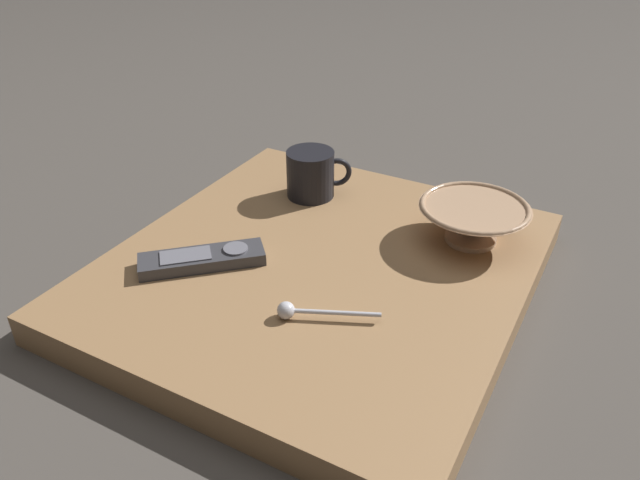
# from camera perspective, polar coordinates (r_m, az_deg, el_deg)

# --- Properties ---
(ground_plane) EXTENTS (6.00, 6.00, 0.00)m
(ground_plane) POSITION_cam_1_polar(r_m,az_deg,el_deg) (0.94, -0.08, -4.25)
(ground_plane) COLOR #47423D
(table) EXTENTS (0.61, 0.57, 0.05)m
(table) POSITION_cam_1_polar(r_m,az_deg,el_deg) (0.92, -0.08, -3.06)
(table) COLOR #936D47
(table) RESTS_ON ground
(cereal_bowl) EXTENTS (0.17, 0.17, 0.06)m
(cereal_bowl) POSITION_cam_1_polar(r_m,az_deg,el_deg) (0.97, 13.80, 1.76)
(cereal_bowl) COLOR tan
(cereal_bowl) RESTS_ON table
(coffee_mug) EXTENTS (0.08, 0.10, 0.08)m
(coffee_mug) POSITION_cam_1_polar(r_m,az_deg,el_deg) (1.07, -0.78, 6.06)
(coffee_mug) COLOR black
(coffee_mug) RESTS_ON table
(teaspoon) EXTENTS (0.06, 0.12, 0.02)m
(teaspoon) POSITION_cam_1_polar(r_m,az_deg,el_deg) (0.80, -1.97, -6.49)
(teaspoon) COLOR silver
(teaspoon) RESTS_ON table
(tv_remote_near) EXTENTS (0.16, 0.17, 0.02)m
(tv_remote_near) POSITION_cam_1_polar(r_m,az_deg,el_deg) (0.91, -10.70, -1.71)
(tv_remote_near) COLOR #38383D
(tv_remote_near) RESTS_ON table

